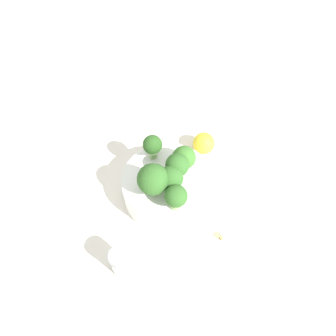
# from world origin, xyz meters

# --- Properties ---
(ground_plane) EXTENTS (3.00, 3.00, 0.00)m
(ground_plane) POSITION_xyz_m (0.00, 0.00, 0.00)
(ground_plane) COLOR silver
(bowl) EXTENTS (0.17, 0.17, 0.05)m
(bowl) POSITION_xyz_m (0.00, 0.00, 0.03)
(bowl) COLOR white
(bowl) RESTS_ON ground_plane
(broccoli_floret_0) EXTENTS (0.04, 0.04, 0.05)m
(broccoli_floret_0) POSITION_xyz_m (-0.06, -0.00, 0.08)
(broccoli_floret_0) COLOR #84AD66
(broccoli_floret_0) RESTS_ON bowl
(broccoli_floret_1) EXTENTS (0.04, 0.04, 0.05)m
(broccoli_floret_1) POSITION_xyz_m (0.02, -0.01, 0.08)
(broccoli_floret_1) COLOR #8EB770
(broccoli_floret_1) RESTS_ON bowl
(broccoli_floret_2) EXTENTS (0.05, 0.05, 0.07)m
(broccoli_floret_2) POSITION_xyz_m (0.01, -0.03, 0.09)
(broccoli_floret_2) COLOR #84AD66
(broccoli_floret_2) RESTS_ON bowl
(broccoli_floret_3) EXTENTS (0.04, 0.04, 0.05)m
(broccoli_floret_3) POSITION_xyz_m (-0.01, 0.04, 0.07)
(broccoli_floret_3) COLOR #8EB770
(broccoli_floret_3) RESTS_ON bowl
(broccoli_floret_4) EXTENTS (0.04, 0.04, 0.05)m
(broccoli_floret_4) POSITION_xyz_m (0.05, -0.02, 0.08)
(broccoli_floret_4) COLOR #8EB770
(broccoli_floret_4) RESTS_ON bowl
(broccoli_floret_5) EXTENTS (0.04, 0.04, 0.06)m
(broccoli_floret_5) POSITION_xyz_m (0.01, 0.01, 0.09)
(broccoli_floret_5) COLOR #84AD66
(broccoli_floret_5) RESTS_ON bowl
(pepper_shaker) EXTENTS (0.03, 0.03, 0.06)m
(pepper_shaker) POSITION_xyz_m (0.09, -0.13, 0.03)
(pepper_shaker) COLOR silver
(pepper_shaker) RESTS_ON ground_plane
(lemon_wedge) EXTENTS (0.04, 0.04, 0.04)m
(lemon_wedge) POSITION_xyz_m (-0.06, 0.12, 0.02)
(lemon_wedge) COLOR yellow
(lemon_wedge) RESTS_ON ground_plane
(almond_crumb_0) EXTENTS (0.01, 0.01, 0.01)m
(almond_crumb_0) POSITION_xyz_m (0.12, 0.04, 0.00)
(almond_crumb_0) COLOR #AD7F4C
(almond_crumb_0) RESTS_ON ground_plane
(almond_crumb_1) EXTENTS (0.01, 0.01, 0.01)m
(almond_crumb_1) POSITION_xyz_m (0.12, 0.03, 0.00)
(almond_crumb_1) COLOR tan
(almond_crumb_1) RESTS_ON ground_plane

